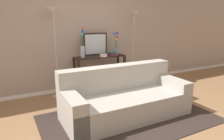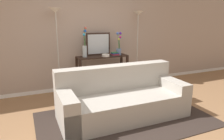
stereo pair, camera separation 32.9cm
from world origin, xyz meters
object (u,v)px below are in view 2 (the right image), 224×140
(couch, at_px, (122,99))
(console_table, at_px, (102,67))
(book_stack, at_px, (115,54))
(floor_lamp_right, at_px, (138,28))
(floor_lamp_left, at_px, (56,28))
(vase_short_flowers, at_px, (119,47))
(vase_tall_flowers, at_px, (85,48))
(fruit_bowl, at_px, (106,55))
(book_row_under_console, at_px, (89,89))
(wall_mirror, at_px, (98,44))

(couch, bearing_deg, console_table, 82.34)
(console_table, distance_m, book_stack, 0.43)
(floor_lamp_right, height_order, book_stack, floor_lamp_right)
(floor_lamp_left, xyz_separation_m, vase_short_flowers, (1.46, -0.04, -0.47))
(book_stack, bearing_deg, vase_tall_flowers, 169.39)
(vase_short_flowers, bearing_deg, vase_tall_flowers, 177.89)
(console_table, height_order, fruit_bowl, fruit_bowl)
(fruit_bowl, relative_size, book_row_under_console, 0.60)
(floor_lamp_right, bearing_deg, console_table, -178.81)
(fruit_bowl, xyz_separation_m, book_stack, (0.24, -0.00, 0.01))
(console_table, xyz_separation_m, fruit_bowl, (0.04, -0.12, 0.30))
(console_table, height_order, wall_mirror, wall_mirror)
(console_table, bearing_deg, vase_tall_flowers, 178.29)
(couch, xyz_separation_m, book_row_under_console, (-0.17, 1.47, -0.26))
(vase_short_flowers, bearing_deg, wall_mirror, 159.51)
(console_table, distance_m, fruit_bowl, 0.32)
(floor_lamp_right, height_order, book_row_under_console, floor_lamp_right)
(floor_lamp_left, distance_m, vase_short_flowers, 1.54)
(couch, relative_size, vase_tall_flowers, 3.25)
(vase_tall_flowers, relative_size, vase_short_flowers, 1.24)
(vase_short_flowers, distance_m, book_row_under_console, 1.27)
(console_table, xyz_separation_m, vase_short_flowers, (0.43, -0.02, 0.47))
(vase_tall_flowers, bearing_deg, console_table, -1.71)
(couch, xyz_separation_m, book_stack, (0.48, 1.36, 0.58))
(couch, height_order, book_stack, book_stack)
(couch, distance_m, wall_mirror, 1.83)
(wall_mirror, relative_size, fruit_bowl, 3.35)
(floor_lamp_left, xyz_separation_m, fruit_bowl, (1.07, -0.14, -0.64))
(wall_mirror, xyz_separation_m, book_row_under_console, (-0.32, -0.16, -1.06))
(floor_lamp_right, distance_m, book_row_under_console, 1.96)
(floor_lamp_left, xyz_separation_m, book_row_under_console, (0.67, -0.02, -1.47))
(wall_mirror, height_order, book_stack, wall_mirror)
(vase_short_flowers, bearing_deg, book_stack, -146.60)
(vase_tall_flowers, xyz_separation_m, book_row_under_console, (0.06, -0.01, -1.01))
(vase_tall_flowers, height_order, book_row_under_console, vase_tall_flowers)
(fruit_bowl, distance_m, book_row_under_console, 0.93)
(wall_mirror, bearing_deg, book_row_under_console, -154.28)
(fruit_bowl, distance_m, book_stack, 0.24)
(fruit_bowl, bearing_deg, couch, -99.91)
(couch, distance_m, book_row_under_console, 1.51)
(floor_lamp_right, bearing_deg, floor_lamp_left, -180.00)
(vase_short_flowers, bearing_deg, fruit_bowl, -165.70)
(fruit_bowl, bearing_deg, console_table, 108.07)
(console_table, xyz_separation_m, book_stack, (0.28, -0.12, 0.31))
(floor_lamp_left, bearing_deg, vase_tall_flowers, -0.71)
(book_stack, bearing_deg, console_table, 156.84)
(book_row_under_console, bearing_deg, vase_tall_flowers, 168.27)
(floor_lamp_left, distance_m, book_stack, 1.46)
(couch, distance_m, vase_short_flowers, 1.75)
(vase_short_flowers, bearing_deg, couch, -113.35)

